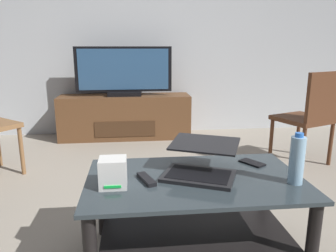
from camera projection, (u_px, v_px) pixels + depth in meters
ground_plane at (165, 240)px, 1.91m from camera, size 7.68×7.68×0.00m
back_wall at (144, 22)px, 4.06m from camera, size 6.40×0.12×2.80m
coffee_table at (194, 204)px, 1.69m from camera, size 1.09×0.66×0.46m
media_cabinet at (125, 117)px, 4.00m from camera, size 1.57×0.42×0.53m
television at (124, 72)px, 3.85m from camera, size 1.14×0.20×0.58m
dining_chair at (311, 114)px, 3.01m from camera, size 0.57×0.57×0.89m
laptop at (201, 162)px, 1.69m from camera, size 0.48×0.49×0.16m
router_box at (113, 173)px, 1.53m from camera, size 0.13×0.12×0.14m
water_bottle_near at (297, 160)px, 1.56m from camera, size 0.07×0.07×0.25m
cell_phone at (252, 163)px, 1.85m from camera, size 0.13×0.16×0.01m
tv_remote at (146, 179)px, 1.61m from camera, size 0.10×0.17×0.02m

